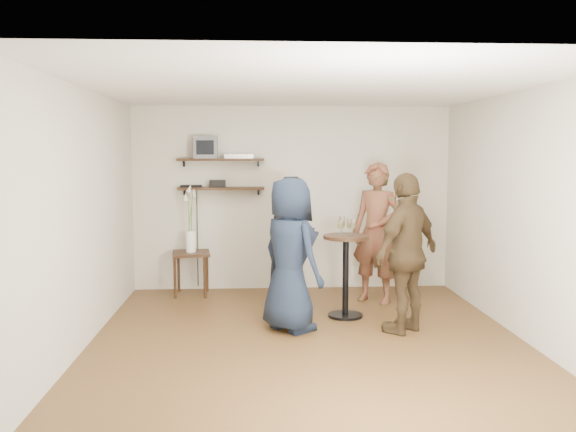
% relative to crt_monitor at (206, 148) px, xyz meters
% --- Properties ---
extents(room, '(4.58, 5.08, 2.68)m').
position_rel_crt_monitor_xyz_m(room, '(1.21, -2.38, -0.72)').
color(room, '#4B3018').
rests_on(room, ground).
extents(shelf_upper, '(1.20, 0.25, 0.04)m').
position_rel_crt_monitor_xyz_m(shelf_upper, '(0.21, 0.00, -0.17)').
color(shelf_upper, black).
rests_on(shelf_upper, room).
extents(shelf_lower, '(1.20, 0.25, 0.04)m').
position_rel_crt_monitor_xyz_m(shelf_lower, '(0.21, 0.00, -0.57)').
color(shelf_lower, black).
rests_on(shelf_lower, room).
extents(crt_monitor, '(0.32, 0.30, 0.30)m').
position_rel_crt_monitor_xyz_m(crt_monitor, '(0.00, 0.00, 0.00)').
color(crt_monitor, '#59595B').
rests_on(crt_monitor, shelf_upper).
extents(dvd_deck, '(0.40, 0.24, 0.06)m').
position_rel_crt_monitor_xyz_m(dvd_deck, '(0.46, 0.00, -0.12)').
color(dvd_deck, silver).
rests_on(dvd_deck, shelf_upper).
extents(radio, '(0.22, 0.10, 0.10)m').
position_rel_crt_monitor_xyz_m(radio, '(0.16, 0.00, -0.50)').
color(radio, black).
rests_on(radio, shelf_lower).
extents(power_strip, '(0.30, 0.05, 0.03)m').
position_rel_crt_monitor_xyz_m(power_strip, '(-0.22, 0.05, -0.54)').
color(power_strip, black).
rests_on(power_strip, shelf_lower).
extents(side_table, '(0.55, 0.55, 0.60)m').
position_rel_crt_monitor_xyz_m(side_table, '(-0.20, -0.24, -1.52)').
color(side_table, black).
rests_on(side_table, room).
extents(vase_lilies, '(0.19, 0.19, 0.94)m').
position_rel_crt_monitor_xyz_m(vase_lilies, '(-0.20, -0.24, -1.13)').
color(vase_lilies, white).
rests_on(vase_lilies, side_table).
extents(drinks_table, '(0.54, 0.54, 0.98)m').
position_rel_crt_monitor_xyz_m(drinks_table, '(1.74, -1.47, -1.39)').
color(drinks_table, black).
rests_on(drinks_table, room).
extents(wine_glass_fl, '(0.06, 0.06, 0.19)m').
position_rel_crt_monitor_xyz_m(wine_glass_fl, '(1.67, -1.50, -0.91)').
color(wine_glass_fl, silver).
rests_on(wine_glass_fl, drinks_table).
extents(wine_glass_fr, '(0.07, 0.07, 0.20)m').
position_rel_crt_monitor_xyz_m(wine_glass_fr, '(1.81, -1.51, -0.90)').
color(wine_glass_fr, silver).
rests_on(wine_glass_fr, drinks_table).
extents(wine_glass_bl, '(0.07, 0.07, 0.21)m').
position_rel_crt_monitor_xyz_m(wine_glass_bl, '(1.70, -1.40, -0.89)').
color(wine_glass_bl, silver).
rests_on(wine_glass_bl, drinks_table).
extents(wine_glass_br, '(0.06, 0.06, 0.19)m').
position_rel_crt_monitor_xyz_m(wine_glass_br, '(1.78, -1.46, -0.91)').
color(wine_glass_br, silver).
rests_on(wine_glass_br, drinks_table).
extents(person_plaid, '(0.80, 0.75, 1.83)m').
position_rel_crt_monitor_xyz_m(person_plaid, '(2.24, -0.78, -1.10)').
color(person_plaid, '#A71327').
rests_on(person_plaid, room).
extents(person_dark, '(1.01, 0.99, 1.65)m').
position_rel_crt_monitor_xyz_m(person_dark, '(1.18, -0.82, -1.19)').
color(person_dark, black).
rests_on(person_dark, room).
extents(person_navy, '(0.92, 0.98, 1.69)m').
position_rel_crt_monitor_xyz_m(person_navy, '(1.05, -1.98, -1.17)').
color(person_navy, black).
rests_on(person_navy, room).
extents(person_brown, '(1.04, 0.99, 1.74)m').
position_rel_crt_monitor_xyz_m(person_brown, '(2.30, -2.12, -1.15)').
color(person_brown, '#3F2E1B').
rests_on(person_brown, room).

